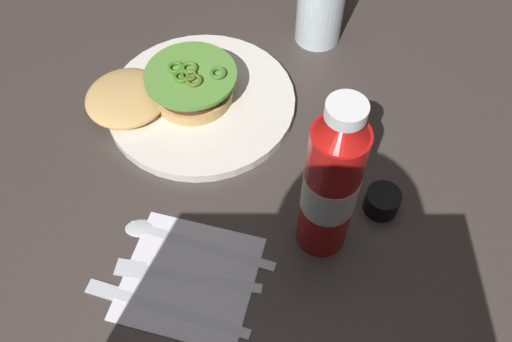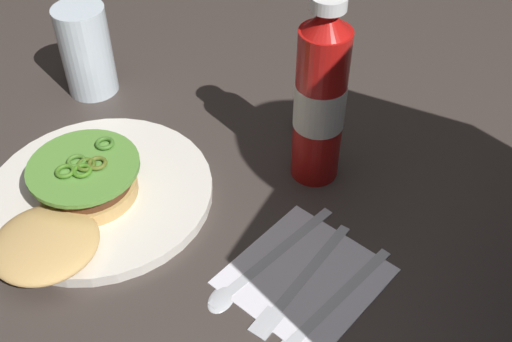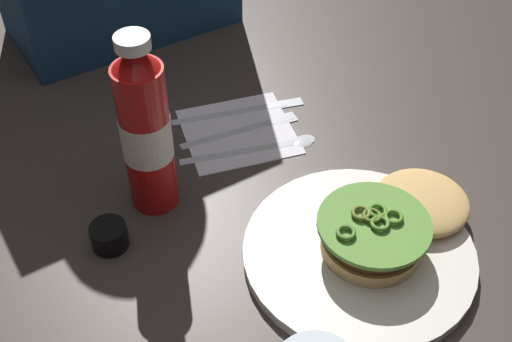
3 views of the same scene
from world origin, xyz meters
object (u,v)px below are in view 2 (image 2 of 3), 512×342
Objects in this scene: ketchup_bottle at (320,99)px; fork_utensil at (296,285)px; spoon_utensil at (256,268)px; napkin at (305,276)px; water_glass at (86,51)px; burger_sandwich at (72,201)px; butter_knife at (323,312)px; dinner_plate at (100,192)px; condiment_cup at (310,118)px.

fork_utensil is at bearing 17.03° from ketchup_bottle.
spoon_utensil is 0.05m from fork_utensil.
napkin is at bearing 108.64° from spoon_utensil.
ketchup_bottle is 1.84× the size of water_glass.
ketchup_bottle is at bearing 87.21° from water_glass.
burger_sandwich is at bearing -80.12° from napkin.
dinner_plate is at bearing -96.30° from butter_knife.
fork_utensil is (-0.03, 0.27, -0.03)m from burger_sandwich.
ketchup_bottle reaches higher than water_glass.
dinner_plate is 0.22m from spoon_utensil.
dinner_plate is 0.27m from fork_utensil.
condiment_cup is at bearing -159.72° from fork_utensil.
burger_sandwich reaches higher than butter_knife.
fork_utensil is (0.20, 0.42, -0.06)m from water_glass.
ketchup_bottle reaches higher than butter_knife.
ketchup_bottle is at bearing -160.24° from napkin.
spoon_utensil is (0.02, 0.22, -0.00)m from dinner_plate.
napkin is 0.78× the size of butter_knife.
burger_sandwich is at bearing 0.67° from dinner_plate.
fork_utensil is at bearing 89.19° from spoon_utensil.
fork_utensil is (0.02, -0.00, 0.00)m from napkin.
burger_sandwich is 1.22× the size of fork_utensil.
dinner_plate reaches higher than butter_knife.
napkin is (0.18, 0.43, -0.07)m from water_glass.
dinner_plate reaches higher than napkin.
butter_knife is (0.02, 0.04, -0.00)m from fork_utensil.
dinner_plate is 0.24m from water_glass.
water_glass is 0.43m from spoon_utensil.
water_glass is at bearing -114.97° from butter_knife.
condiment_cup is at bearing 148.69° from burger_sandwich.
water_glass is 0.70× the size of spoon_utensil.
napkin is (0.24, 0.10, -0.01)m from condiment_cup.
spoon_utensil is 0.97× the size of butter_knife.
burger_sandwich reaches higher than condiment_cup.
dinner_plate is 1.12× the size of ketchup_bottle.
fork_utensil is at bearing 96.22° from burger_sandwich.
condiment_cup is 0.25× the size of fork_utensil.
butter_knife is (0.20, 0.09, -0.11)m from ketchup_bottle.
condiment_cup is (-0.06, 0.33, -0.05)m from water_glass.
condiment_cup is 0.26m from spoon_utensil.
spoon_utensil is at bearing -90.81° from fork_utensil.
burger_sandwich reaches higher than spoon_utensil.
napkin is (0.16, 0.06, -0.11)m from ketchup_bottle.
butter_knife is (0.03, 0.31, -0.00)m from dinner_plate.
dinner_plate is 1.80× the size of napkin.
dinner_plate is 0.30m from condiment_cup.
fork_utensil is at bearing 86.51° from dinner_plate.
burger_sandwich is 1.11× the size of butter_knife.
napkin is at bearing -135.41° from butter_knife.
butter_knife is at bearing 65.03° from water_glass.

